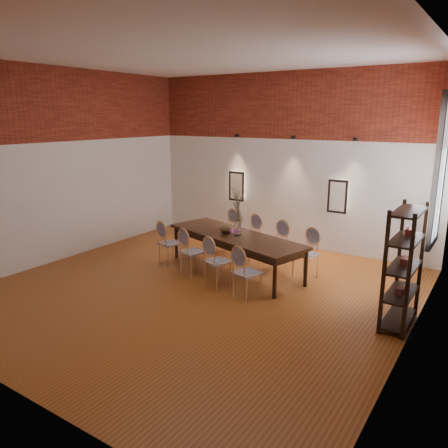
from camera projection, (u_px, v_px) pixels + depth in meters
The scene contains 30 objects.
floor at pixel (198, 290), 7.79m from camera, with size 7.00×7.00×0.02m, color #984F1C.
ceiling at pixel (194, 51), 6.82m from camera, with size 7.00×7.00×0.02m, color silver.
wall_back at pixel (287, 161), 10.19m from camera, with size 7.00×0.10×4.00m, color silver.
wall_left at pixel (61, 166), 9.19m from camera, with size 0.10×7.00×4.00m, color silver.
wall_right at pixel (425, 201), 5.42m from camera, with size 0.10×7.00×4.00m, color silver.
brick_band_back at pixel (288, 105), 9.83m from camera, with size 7.00×0.02×1.50m, color maroon.
brick_band_left at pixel (58, 104), 8.86m from camera, with size 0.02×7.00×1.50m, color maroon.
brick_band_right at pixel (430, 96), 5.15m from camera, with size 0.02×7.00×1.50m, color maroon.
niche_left at pixel (237, 186), 10.97m from camera, with size 0.36×0.06×0.66m, color #FFEAC6.
niche_right at pixel (338, 196), 9.58m from camera, with size 0.36×0.06×0.66m, color #FFEAC6.
spot_fixture_left at pixel (237, 136), 10.64m from camera, with size 0.08×0.08×0.10m, color black.
spot_fixture_mid at pixel (293, 137), 9.84m from camera, with size 0.08×0.08×0.10m, color black.
spot_fixture_right at pixel (355, 139), 9.10m from camera, with size 0.08×0.08×0.10m, color black.
window_glass at pixel (441, 171), 7.05m from camera, with size 0.02×0.78×2.38m, color silver.
window_frame at pixel (440, 171), 7.06m from camera, with size 0.08×0.90×2.50m, color black.
window_mullion at pixel (440, 171), 7.06m from camera, with size 0.06×0.06×2.40m, color black.
dining_table at pixel (235, 253), 8.67m from camera, with size 3.06×0.98×0.75m, color black.
chair_near_a at pixel (170, 243), 9.00m from camera, with size 0.44×0.44×0.94m, color tan, non-canonical shape.
chair_near_b at pixel (192, 252), 8.44m from camera, with size 0.44×0.44×0.94m, color tan, non-canonical shape.
chair_near_c at pixel (218, 261), 7.88m from camera, with size 0.44×0.44×0.94m, color tan, non-canonical shape.
chair_near_d at pixel (247, 272), 7.31m from camera, with size 0.44×0.44×0.94m, color tan, non-canonical shape.
chair_far_a at pixel (226, 231), 9.98m from camera, with size 0.44×0.44×0.94m, color tan, non-canonical shape.
chair_far_b at pixel (250, 237), 9.42m from camera, with size 0.44×0.44×0.94m, color tan, non-canonical shape.
chair_far_c at pixel (276, 245), 8.86m from camera, with size 0.44×0.44×0.94m, color tan, non-canonical shape.
chair_far_d at pixel (306, 254), 8.29m from camera, with size 0.44×0.44×0.94m, color tan, non-canonical shape.
vase at pixel (237, 228), 8.49m from camera, with size 0.14×0.14×0.30m, color silver.
dried_branches at pixel (238, 205), 8.38m from camera, with size 0.50×0.50×0.70m, color #4E422A, non-canonical shape.
bowl at pixel (225, 228), 8.70m from camera, with size 0.24×0.24×0.18m, color brown.
book at pixel (230, 230), 8.86m from camera, with size 0.26×0.18×0.03m, color #98257E.
shelving_rack at pixel (403, 267), 6.32m from camera, with size 0.38×1.00×1.80m, color black, non-canonical shape.
Camera 1 is at (4.38, -5.82, 3.03)m, focal length 35.00 mm.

